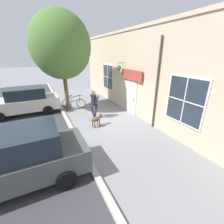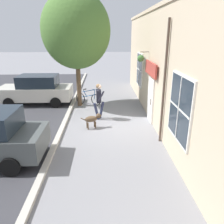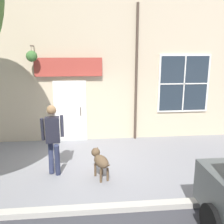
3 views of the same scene
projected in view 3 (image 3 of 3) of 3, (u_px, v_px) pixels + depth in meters
name	position (u px, v px, depth m)	size (l,w,h in m)	color
ground_plane	(85.00, 167.00, 6.76)	(90.00, 90.00, 0.00)	gray
storefront_facade	(83.00, 65.00, 8.42)	(0.95, 18.00, 5.24)	#C6B293
pedestrian_walking	(53.00, 133.00, 6.10)	(0.57, 0.55, 1.80)	#282D47
dog_on_leash	(100.00, 160.00, 6.09)	(0.96, 0.48, 0.69)	brown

